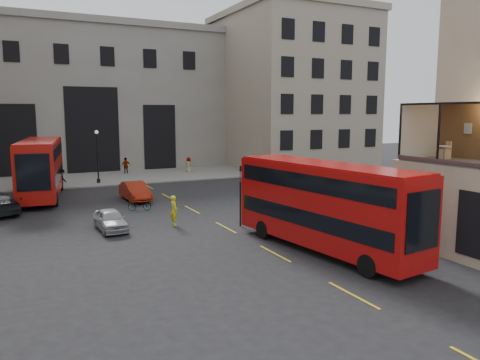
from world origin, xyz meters
name	(u,v)px	position (x,y,z in m)	size (l,w,h in m)	color
ground	(392,287)	(0.00, 0.00, 0.00)	(140.00, 140.00, 0.00)	black
gateway	(85,94)	(-5.00, 47.99, 9.39)	(35.00, 10.60, 18.00)	gray
building_right	(290,87)	(20.00, 39.97, 10.39)	(16.60, 18.60, 20.00)	gray
pavement_far	(92,178)	(-6.00, 38.00, 0.06)	(40.00, 12.00, 0.12)	slate
traffic_light_near	(240,188)	(-1.00, 12.00, 2.42)	(0.16, 0.20, 3.80)	black
street_lamp_b	(98,160)	(-6.00, 34.00, 2.39)	(0.36, 0.36, 5.33)	black
bus_near	(325,202)	(0.50, 5.36, 2.53)	(4.03, 11.54, 4.51)	#A90C0B
bus_far	(41,165)	(-11.49, 28.08, 2.71)	(4.38, 12.35, 4.82)	#AD110C
car_a	(110,220)	(-8.49, 14.48, 0.64)	(1.51, 3.77, 1.28)	#AAACB3
car_b	(135,191)	(-4.84, 23.50, 0.75)	(1.59, 4.55, 1.50)	maroon
bicycle	(140,205)	(-5.48, 19.47, 0.43)	(0.57, 1.63, 0.85)	gray
cyclist	(174,210)	(-4.63, 14.04, 0.94)	(0.69, 0.45, 1.89)	yellow
pedestrian_b	(62,180)	(-9.67, 31.43, 0.97)	(1.26, 0.72, 1.95)	gray
pedestrian_c	(126,166)	(-1.94, 40.00, 0.98)	(1.15, 0.48, 1.96)	gray
pedestrian_d	(189,165)	(5.09, 38.43, 0.91)	(0.89, 0.58, 1.83)	gray
cafe_table_far	(444,151)	(5.86, 2.85, 5.12)	(0.63, 0.63, 0.78)	white
cafe_chair_d	(445,153)	(7.07, 3.82, 4.88)	(0.55, 0.55, 0.92)	tan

